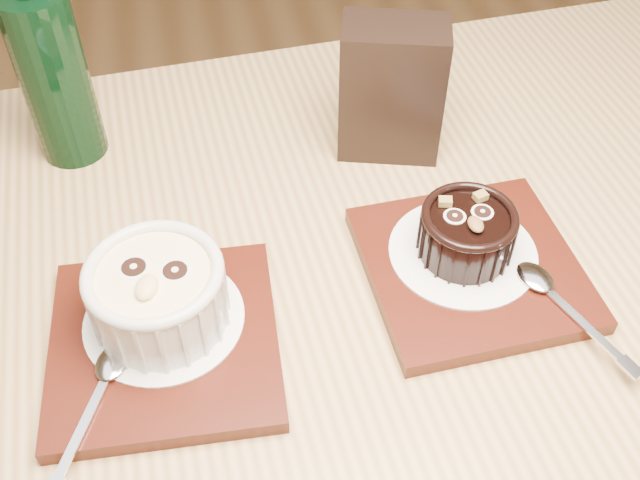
# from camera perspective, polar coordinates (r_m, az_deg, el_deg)

# --- Properties ---
(table) EXTENTS (1.25, 0.87, 0.75)m
(table) POSITION_cam_1_polar(r_m,az_deg,el_deg) (0.71, 0.40, -10.10)
(table) COLOR #9C7744
(table) RESTS_ON ground
(tray_left) EXTENTS (0.19, 0.19, 0.01)m
(tray_left) POSITION_cam_1_polar(r_m,az_deg,el_deg) (0.62, -11.73, -7.68)
(tray_left) COLOR #43140B
(tray_left) RESTS_ON table
(doily_left) EXTENTS (0.13, 0.13, 0.00)m
(doily_left) POSITION_cam_1_polar(r_m,az_deg,el_deg) (0.62, -11.78, -5.89)
(doily_left) COLOR white
(doily_left) RESTS_ON tray_left
(ramekin_white) EXTENTS (0.11, 0.11, 0.06)m
(ramekin_white) POSITION_cam_1_polar(r_m,az_deg,el_deg) (0.60, -12.28, -3.90)
(ramekin_white) COLOR silver
(ramekin_white) RESTS_ON doily_left
(spoon_left) EXTENTS (0.08, 0.13, 0.01)m
(spoon_left) POSITION_cam_1_polar(r_m,az_deg,el_deg) (0.59, -16.81, -11.61)
(spoon_left) COLOR silver
(spoon_left) RESTS_ON tray_left
(tray_right) EXTENTS (0.19, 0.19, 0.01)m
(tray_right) POSITION_cam_1_polar(r_m,az_deg,el_deg) (0.67, 11.45, -2.10)
(tray_right) COLOR #43140B
(tray_right) RESTS_ON table
(doily_right) EXTENTS (0.13, 0.13, 0.00)m
(doily_right) POSITION_cam_1_polar(r_m,az_deg,el_deg) (0.67, 10.83, -0.89)
(doily_right) COLOR white
(doily_right) RESTS_ON tray_right
(ramekin_dark) EXTENTS (0.08, 0.08, 0.05)m
(ramekin_dark) POSITION_cam_1_polar(r_m,az_deg,el_deg) (0.65, 11.15, 0.68)
(ramekin_dark) COLOR black
(ramekin_dark) RESTS_ON doily_right
(spoon_right) EXTENTS (0.07, 0.13, 0.01)m
(spoon_right) POSITION_cam_1_polar(r_m,az_deg,el_deg) (0.65, 18.17, -4.72)
(spoon_right) COLOR silver
(spoon_right) RESTS_ON tray_right
(condiment_stand) EXTENTS (0.11, 0.09, 0.14)m
(condiment_stand) POSITION_cam_1_polar(r_m,az_deg,el_deg) (0.75, 5.49, 11.32)
(condiment_stand) COLOR black
(condiment_stand) RESTS_ON table
(green_bottle) EXTENTS (0.07, 0.07, 0.25)m
(green_bottle) POSITION_cam_1_polar(r_m,az_deg,el_deg) (0.77, -19.70, 12.03)
(green_bottle) COLOR black
(green_bottle) RESTS_ON table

